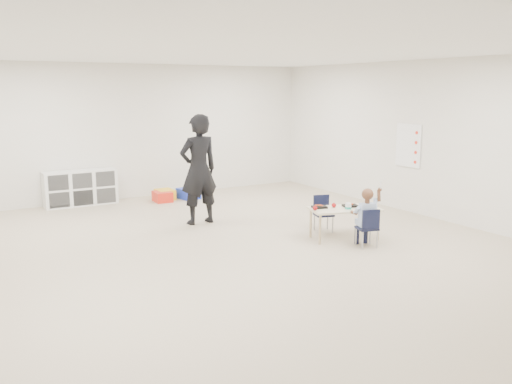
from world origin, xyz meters
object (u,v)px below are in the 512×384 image
chair_near (367,227)px  cubby_shelf (81,188)px  table (344,223)px  adult (199,170)px  child (367,216)px

chair_near → cubby_shelf: 5.89m
table → chair_near: bearing=-72.8°
chair_near → cubby_shelf: size_ratio=0.42×
table → cubby_shelf: bearing=139.0°
chair_near → adult: adult is taller
table → adult: (-1.51, 2.04, 0.69)m
child → cubby_shelf: 5.89m
adult → cubby_shelf: bearing=-64.8°
child → table: bearing=107.2°
chair_near → adult: size_ratio=0.31×
table → chair_near: size_ratio=2.00×
chair_near → child: bearing=0.0°
table → child: (0.00, -0.51, 0.21)m
cubby_shelf → chair_near: bearing=-60.2°
child → adult: adult is taller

